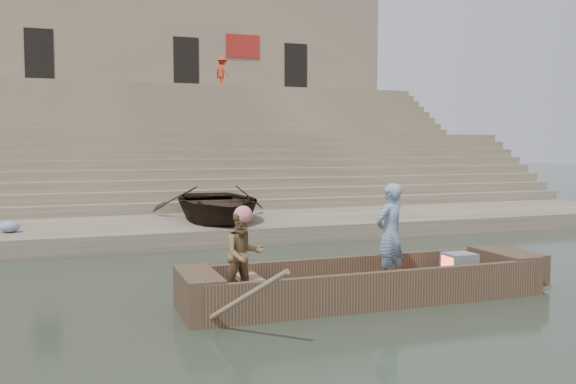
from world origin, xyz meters
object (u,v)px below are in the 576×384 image
main_rowboat (365,293)px  beached_rowboat (217,203)px  rowing_man (243,254)px  television (459,265)px  pedestrian (222,72)px  standing_man (390,233)px

main_rowboat → beached_rowboat: bearing=94.9°
rowing_man → television: size_ratio=2.67×
rowing_man → beached_rowboat: bearing=74.3°
main_rowboat → beached_rowboat: (-0.63, 7.31, 0.75)m
beached_rowboat → pedestrian: (3.53, 14.07, 5.11)m
main_rowboat → television: 1.71m
television → beached_rowboat: 7.68m
standing_man → pedestrian: 22.06m
beached_rowboat → pedestrian: pedestrian is taller
television → standing_man: bearing=178.4°
television → beached_rowboat: size_ratio=0.10×
main_rowboat → standing_man: size_ratio=3.22×
television → beached_rowboat: bearing=107.6°
standing_man → television: 1.37m
main_rowboat → pedestrian: size_ratio=3.27×
main_rowboat → pedestrian: (2.90, 21.38, 5.85)m
television → pedestrian: 22.12m
beached_rowboat → standing_man: bearing=-77.3°
main_rowboat → beached_rowboat: beached_rowboat is taller
main_rowboat → television: size_ratio=10.87×
rowing_man → beached_rowboat: rowing_man is taller
standing_man → pedestrian: size_ratio=1.01×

